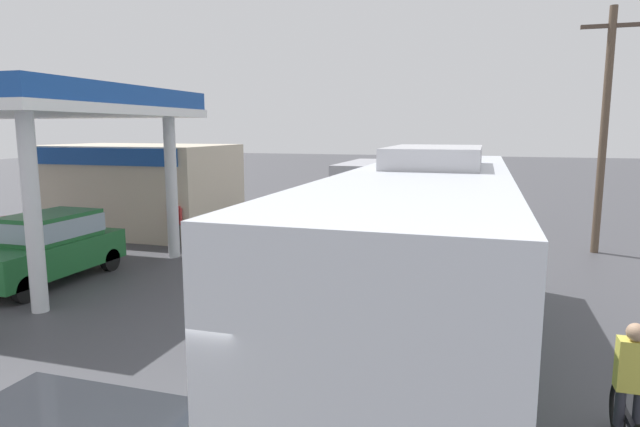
{
  "coord_description": "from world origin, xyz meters",
  "views": [
    {
      "loc": [
        2.97,
        -4.55,
        3.99
      ],
      "look_at": [
        -1.5,
        10.0,
        1.6
      ],
      "focal_mm": 30.08,
      "sensor_mm": 36.0,
      "label": 1
    }
  ],
  "objects_px": {
    "car_at_pump": "(49,244)",
    "car_trailing_behind_bus": "(462,197)",
    "cyclist_on_shoulder": "(630,398)",
    "pedestrian_near_pump": "(175,221)",
    "minibus_opposing_lane": "(366,182)",
    "coach_bus_main": "(426,266)"
  },
  "relations": [
    {
      "from": "coach_bus_main",
      "to": "pedestrian_near_pump",
      "type": "xyz_separation_m",
      "value": [
        -9.12,
        6.81,
        -0.79
      ]
    },
    {
      "from": "car_at_pump",
      "to": "car_trailing_behind_bus",
      "type": "xyz_separation_m",
      "value": [
        9.96,
        13.45,
        0.0
      ]
    },
    {
      "from": "coach_bus_main",
      "to": "pedestrian_near_pump",
      "type": "bearing_deg",
      "value": 143.24
    },
    {
      "from": "coach_bus_main",
      "to": "cyclist_on_shoulder",
      "type": "distance_m",
      "value": 3.47
    },
    {
      "from": "cyclist_on_shoulder",
      "to": "car_trailing_behind_bus",
      "type": "xyz_separation_m",
      "value": [
        -2.69,
        17.6,
        0.23
      ]
    },
    {
      "from": "car_at_pump",
      "to": "cyclist_on_shoulder",
      "type": "relative_size",
      "value": 2.31
    },
    {
      "from": "car_at_pump",
      "to": "cyclist_on_shoulder",
      "type": "xyz_separation_m",
      "value": [
        12.65,
        -4.15,
        -0.23
      ]
    },
    {
      "from": "coach_bus_main",
      "to": "car_trailing_behind_bus",
      "type": "height_order",
      "value": "coach_bus_main"
    },
    {
      "from": "cyclist_on_shoulder",
      "to": "pedestrian_near_pump",
      "type": "distance_m",
      "value": 14.72
    },
    {
      "from": "cyclist_on_shoulder",
      "to": "car_at_pump",
      "type": "bearing_deg",
      "value": 161.82
    },
    {
      "from": "minibus_opposing_lane",
      "to": "cyclist_on_shoulder",
      "type": "height_order",
      "value": "minibus_opposing_lane"
    },
    {
      "from": "car_at_pump",
      "to": "minibus_opposing_lane",
      "type": "relative_size",
      "value": 0.69
    },
    {
      "from": "minibus_opposing_lane",
      "to": "car_trailing_behind_bus",
      "type": "xyz_separation_m",
      "value": [
        4.59,
        -0.86,
        -0.46
      ]
    },
    {
      "from": "minibus_opposing_lane",
      "to": "pedestrian_near_pump",
      "type": "xyz_separation_m",
      "value": [
        -4.51,
        -9.65,
        -0.54
      ]
    },
    {
      "from": "coach_bus_main",
      "to": "minibus_opposing_lane",
      "type": "xyz_separation_m",
      "value": [
        -4.6,
        16.46,
        -0.25
      ]
    },
    {
      "from": "pedestrian_near_pump",
      "to": "minibus_opposing_lane",
      "type": "bearing_deg",
      "value": 64.93
    },
    {
      "from": "minibus_opposing_lane",
      "to": "cyclist_on_shoulder",
      "type": "xyz_separation_m",
      "value": [
        7.28,
        -18.46,
        -0.69
      ]
    },
    {
      "from": "cyclist_on_shoulder",
      "to": "pedestrian_near_pump",
      "type": "relative_size",
      "value": 1.1
    },
    {
      "from": "coach_bus_main",
      "to": "minibus_opposing_lane",
      "type": "distance_m",
      "value": 17.09
    },
    {
      "from": "coach_bus_main",
      "to": "cyclist_on_shoulder",
      "type": "relative_size",
      "value": 6.07
    },
    {
      "from": "pedestrian_near_pump",
      "to": "car_at_pump",
      "type": "bearing_deg",
      "value": -100.45
    },
    {
      "from": "pedestrian_near_pump",
      "to": "car_trailing_behind_bus",
      "type": "distance_m",
      "value": 12.65
    }
  ]
}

